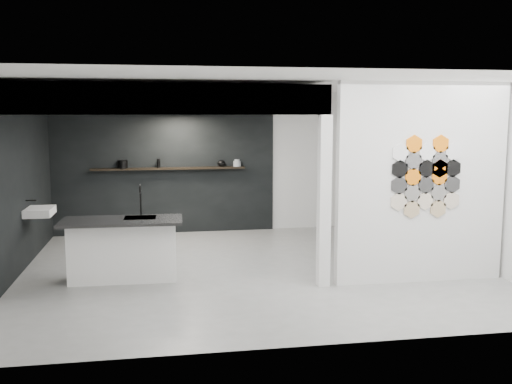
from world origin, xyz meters
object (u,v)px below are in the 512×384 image
object	(u,v)px
stockpot	(123,164)
bottle_dark	(159,163)
partition_panel	(421,183)
utensil_cup	(124,165)
glass_bowl	(237,164)
kettle	(221,163)
kitchen_island	(123,248)
wall_basin	(40,212)
glass_vase	(237,163)

from	to	relation	value
stockpot	bottle_dark	bearing A→B (deg)	0.00
partition_panel	utensil_cup	distance (m)	5.77
partition_panel	bottle_dark	world-z (taller)	partition_panel
stockpot	glass_bowl	world-z (taller)	stockpot
partition_panel	kettle	distance (m)	4.54
partition_panel	kettle	bearing A→B (deg)	121.72
bottle_dark	kettle	bearing A→B (deg)	0.00
glass_bowl	utensil_cup	world-z (taller)	glass_bowl
partition_panel	stockpot	size ratio (longest dim) A/B	14.70
kitchen_island	bottle_dark	bearing A→B (deg)	82.42
stockpot	utensil_cup	world-z (taller)	stockpot
kettle	wall_basin	bearing A→B (deg)	-141.05
kettle	partition_panel	bearing A→B (deg)	-53.20
partition_panel	stockpot	xyz separation A→B (m)	(-4.31, 3.87, -0.00)
stockpot	kettle	world-z (taller)	stockpot
partition_panel	glass_bowl	size ratio (longest dim) A/B	18.53
partition_panel	wall_basin	size ratio (longest dim) A/B	4.67
kitchen_island	bottle_dark	distance (m)	3.30
wall_basin	partition_panel	bearing A→B (deg)	-18.23
glass_vase	utensil_cup	bearing A→B (deg)	180.00
glass_vase	bottle_dark	xyz separation A→B (m)	(-1.55, 0.00, 0.02)
wall_basin	kitchen_island	xyz separation A→B (m)	(1.32, -1.06, -0.39)
glass_vase	utensil_cup	distance (m)	2.22
partition_panel	kitchen_island	size ratio (longest dim) A/B	1.64
glass_vase	bottle_dark	distance (m)	1.55
utensil_cup	stockpot	bearing A→B (deg)	180.00
wall_basin	glass_vase	size ratio (longest dim) A/B	4.21
kitchen_island	bottle_dark	world-z (taller)	bottle_dark
stockpot	kettle	xyz separation A→B (m)	(1.92, 0.00, -0.01)
stockpot	wall_basin	bearing A→B (deg)	-119.28
wall_basin	glass_bowl	distance (m)	4.00
partition_panel	bottle_dark	size ratio (longest dim) A/B	16.19
kitchen_island	wall_basin	bearing A→B (deg)	143.28
kitchen_island	glass_vase	distance (m)	3.86
kettle	glass_bowl	bearing A→B (deg)	5.07
wall_basin	stockpot	distance (m)	2.43
stockpot	bottle_dark	xyz separation A→B (m)	(0.68, 0.00, 0.01)
stockpot	glass_vase	world-z (taller)	stockpot
partition_panel	utensil_cup	xyz separation A→B (m)	(-4.29, 3.87, -0.03)
glass_vase	glass_bowl	bearing A→B (deg)	0.00
kitchen_island	kettle	world-z (taller)	kettle
partition_panel	utensil_cup	size ratio (longest dim) A/B	26.65
kitchen_island	glass_vase	xyz separation A→B (m)	(2.07, 3.12, 0.93)
glass_vase	wall_basin	bearing A→B (deg)	-148.65
kitchen_island	kettle	distance (m)	3.70
utensil_cup	glass_bowl	bearing A→B (deg)	0.00
glass_bowl	glass_vase	bearing A→B (deg)	0.00
stockpot	utensil_cup	bearing A→B (deg)	0.00
kitchen_island	bottle_dark	size ratio (longest dim) A/B	9.88
wall_basin	kitchen_island	bearing A→B (deg)	-38.60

